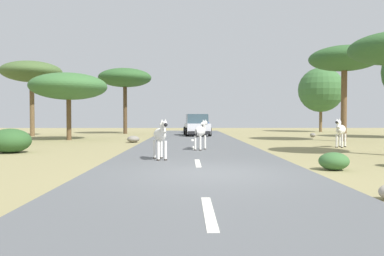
% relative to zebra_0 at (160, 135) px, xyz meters
% --- Properties ---
extents(ground_plane, '(90.00, 90.00, 0.00)m').
position_rel_zebra_0_xyz_m(ground_plane, '(1.54, -2.98, -0.88)').
color(ground_plane, '#8E8456').
extents(road, '(6.00, 64.00, 0.05)m').
position_rel_zebra_0_xyz_m(road, '(1.25, -2.98, -0.85)').
color(road, '#56595B').
rests_on(road, ground_plane).
extents(lane_markings, '(0.16, 56.00, 0.01)m').
position_rel_zebra_0_xyz_m(lane_markings, '(1.25, -3.98, -0.82)').
color(lane_markings, silver).
rests_on(lane_markings, road).
extents(zebra_0, '(0.67, 1.43, 1.38)m').
position_rel_zebra_0_xyz_m(zebra_0, '(0.00, 0.00, 0.00)').
color(zebra_0, silver).
rests_on(zebra_0, road).
extents(zebra_2, '(1.07, 1.35, 1.45)m').
position_rel_zebra_0_xyz_m(zebra_2, '(8.56, 5.74, -0.01)').
color(zebra_2, silver).
rests_on(zebra_2, ground_plane).
extents(zebra_3, '(0.76, 1.37, 1.36)m').
position_rel_zebra_0_xyz_m(zebra_3, '(1.52, 3.91, -0.01)').
color(zebra_3, silver).
rests_on(zebra_3, road).
extents(car_0, '(2.22, 4.44, 1.74)m').
position_rel_zebra_0_xyz_m(car_0, '(2.16, 23.76, -0.03)').
color(car_0, '#1E479E').
rests_on(car_0, road).
extents(car_1, '(2.23, 4.44, 1.74)m').
position_rel_zebra_0_xyz_m(car_1, '(1.68, 17.48, -0.03)').
color(car_1, silver).
rests_on(car_1, road).
extents(tree_0, '(4.74, 4.74, 6.03)m').
position_rel_zebra_0_xyz_m(tree_0, '(-11.65, 17.36, 4.28)').
color(tree_0, brown).
rests_on(tree_0, ground_plane).
extents(tree_1, '(4.90, 4.90, 6.07)m').
position_rel_zebra_0_xyz_m(tree_1, '(-4.91, 21.84, 4.30)').
color(tree_1, '#4C3823').
rests_on(tree_1, ground_plane).
extents(tree_2, '(4.70, 4.70, 6.81)m').
position_rel_zebra_0_xyz_m(tree_2, '(15.01, 26.20, 3.57)').
color(tree_2, brown).
rests_on(tree_2, ground_plane).
extents(tree_4, '(4.37, 4.37, 5.99)m').
position_rel_zebra_0_xyz_m(tree_4, '(10.81, 10.65, 4.29)').
color(tree_4, brown).
rests_on(tree_4, ground_plane).
extents(tree_7, '(5.07, 5.07, 4.47)m').
position_rel_zebra_0_xyz_m(tree_7, '(-7.03, 12.22, 2.69)').
color(tree_7, brown).
rests_on(tree_7, ground_plane).
extents(bush_0, '(1.71, 1.54, 1.03)m').
position_rel_zebra_0_xyz_m(bush_0, '(-6.53, 3.02, -0.36)').
color(bush_0, '#2D5628').
rests_on(bush_0, ground_plane).
extents(bush_1, '(0.84, 0.76, 0.50)m').
position_rel_zebra_0_xyz_m(bush_1, '(5.05, -2.20, -0.62)').
color(bush_1, '#386633').
rests_on(bush_1, ground_plane).
extents(rock_0, '(0.43, 0.45, 0.32)m').
position_rel_zebra_0_xyz_m(rock_0, '(10.55, 15.57, -0.72)').
color(rock_0, gray).
rests_on(rock_0, ground_plane).
extents(rock_2, '(0.73, 0.80, 0.41)m').
position_rel_zebra_0_xyz_m(rock_2, '(-2.34, 9.55, -0.67)').
color(rock_2, gray).
rests_on(rock_2, ground_plane).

